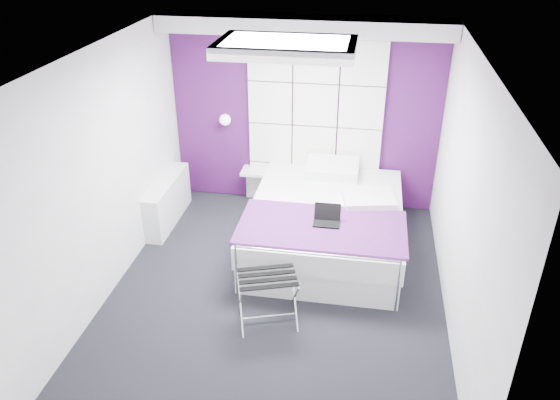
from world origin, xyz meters
name	(u,v)px	position (x,y,z in m)	size (l,w,h in m)	color
floor	(276,293)	(0.00, 0.00, 0.00)	(4.40, 4.40, 0.00)	black
ceiling	(276,55)	(0.00, 0.00, 2.60)	(4.40, 4.40, 0.00)	white
wall_back	(304,114)	(0.00, 2.20, 1.30)	(3.60, 3.60, 0.00)	silver
wall_left	(105,175)	(-1.80, 0.00, 1.30)	(4.40, 4.40, 0.00)	silver
wall_right	(465,202)	(1.80, 0.00, 1.30)	(4.40, 4.40, 0.00)	silver
accent_wall	(304,114)	(0.00, 2.19, 1.30)	(3.58, 0.02, 2.58)	#421049
soffit	(304,25)	(0.00, 1.95, 2.50)	(3.58, 0.50, 0.20)	white
headboard	(315,125)	(0.15, 2.14, 1.17)	(1.80, 0.08, 2.30)	white
skylight	(286,46)	(0.00, 0.60, 2.55)	(1.36, 0.86, 0.12)	white
wall_lamp	(226,119)	(-1.05, 2.06, 1.22)	(0.15, 0.15, 0.15)	white
radiator	(168,201)	(-1.69, 1.30, 0.30)	(0.22, 1.20, 0.60)	white
bed	(326,223)	(0.43, 1.02, 0.33)	(1.85, 2.24, 0.78)	white
nightstand	(256,171)	(-0.64, 2.02, 0.49)	(0.40, 0.31, 0.04)	white
luggage_rack	(268,299)	(-0.01, -0.47, 0.28)	(0.57, 0.42, 0.56)	silver
laptop	(327,218)	(0.48, 0.55, 0.69)	(0.29, 0.21, 0.21)	black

